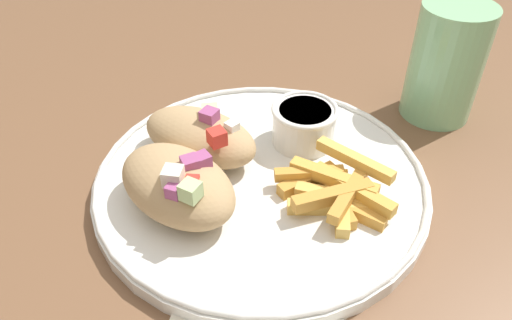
# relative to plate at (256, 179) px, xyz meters

# --- Properties ---
(table) EXTENTS (1.25, 1.25, 0.73)m
(table) POSITION_rel_plate_xyz_m (0.03, -0.01, -0.08)
(table) COLOR brown
(table) RESTS_ON ground_plane
(plate) EXTENTS (0.32, 0.32, 0.02)m
(plate) POSITION_rel_plate_xyz_m (0.00, 0.00, 0.00)
(plate) COLOR white
(plate) RESTS_ON table
(pita_sandwich_near) EXTENTS (0.14, 0.13, 0.06)m
(pita_sandwich_near) POSITION_rel_plate_xyz_m (-0.07, -0.05, 0.03)
(pita_sandwich_near) COLOR tan
(pita_sandwich_near) RESTS_ON plate
(pita_sandwich_far) EXTENTS (0.14, 0.11, 0.06)m
(pita_sandwich_far) POSITION_rel_plate_xyz_m (-0.06, 0.03, 0.03)
(pita_sandwich_far) COLOR tan
(pita_sandwich_far) RESTS_ON plate
(fries_pile) EXTENTS (0.11, 0.10, 0.03)m
(fries_pile) POSITION_rel_plate_xyz_m (0.07, -0.03, 0.02)
(fries_pile) COLOR gold
(fries_pile) RESTS_ON plate
(sauce_ramekin) EXTENTS (0.07, 0.07, 0.04)m
(sauce_ramekin) POSITION_rel_plate_xyz_m (0.04, 0.06, 0.03)
(sauce_ramekin) COLOR white
(sauce_ramekin) RESTS_ON plate
(water_glass) EXTENTS (0.08, 0.08, 0.13)m
(water_glass) POSITION_rel_plate_xyz_m (0.19, 0.15, 0.05)
(water_glass) COLOR #8CCC93
(water_glass) RESTS_ON table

